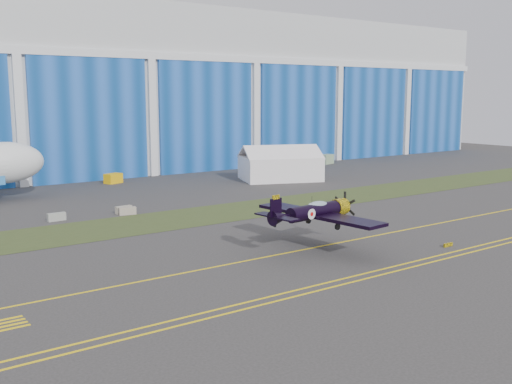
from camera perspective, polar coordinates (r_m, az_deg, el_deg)
ground at (r=53.37m, az=-7.54°, el=-6.01°), size 260.00×260.00×0.00m
grass_median at (r=65.71m, az=-13.35°, el=-3.28°), size 260.00×10.00×0.02m
taxiway_centreline at (r=49.17m, az=-4.76°, el=-7.28°), size 200.00×0.20×0.02m
edge_line_near at (r=41.70m, az=2.10°, el=-10.31°), size 80.00×0.20×0.02m
edge_line_far at (r=42.45m, az=1.26°, el=-9.95°), size 80.00×0.20×0.02m
guard_board_right at (r=58.68m, az=17.82°, el=-4.81°), size 1.20×0.15×0.35m
warbird at (r=54.31m, az=5.56°, el=-1.86°), size 12.50×14.59×4.02m
tent at (r=99.58m, az=2.31°, el=2.85°), size 15.11×13.18×5.86m
tug at (r=98.44m, az=-13.44°, el=1.27°), size 3.10×2.51×1.57m
gse_box at (r=123.96m, az=6.74°, el=3.13°), size 3.55×2.56×1.92m
barrier_a at (r=70.77m, az=-18.47°, el=-2.26°), size 2.02×0.69×0.90m
barrier_b at (r=73.04m, az=-12.49°, el=-1.66°), size 2.05×0.79×0.90m
barrier_c at (r=72.17m, az=-12.15°, el=-1.78°), size 2.07×0.93×0.90m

